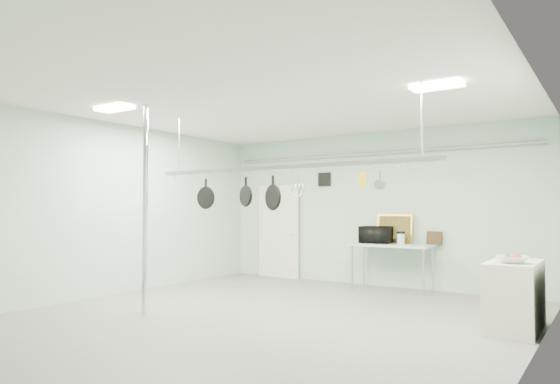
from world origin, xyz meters
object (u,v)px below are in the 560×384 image
Objects in this scene: pot_rack at (281,165)px; chrome_pole at (145,208)px; skillet_mid at (246,192)px; skillet_right at (273,193)px; side_cabinet at (515,296)px; coffee_canister at (401,239)px; prep_table at (391,248)px; microwave at (376,235)px; skillet_left at (206,194)px; fruit_bowl at (512,259)px.

chrome_pole is at bearing -154.65° from pot_rack.
pot_rack reaches higher than skillet_mid.
side_cabinet is at bearing 41.25° from skillet_right.
chrome_pole is 15.65× the size of coffee_canister.
chrome_pole reaches higher than prep_table.
side_cabinet is at bearing 135.34° from microwave.
skillet_right reaches higher than coffee_canister.
coffee_canister is at bearing 99.38° from skillet_right.
microwave is 0.51m from coffee_canister.
skillet_left is (-1.88, -3.30, 1.01)m from prep_table.
skillet_mid is at bearing -110.35° from coffee_canister.
chrome_pole reaches higher than skillet_left.
coffee_canister is at bearing 133.82° from fruit_bowl.
microwave is at bearing 142.40° from side_cabinet.
coffee_canister is at bearing 90.77° from skillet_mid.
microwave is 3.74m from skillet_left.
prep_table is 3.61m from skillet_mid.
skillet_left is 1.34m from skillet_right.
skillet_right is at bearing -164.87° from fruit_bowl.
coffee_canister is 3.45m from fruit_bowl.
skillet_left reaches higher than microwave.
chrome_pole reaches higher than coffee_canister.
skillet_mid is at bearing 35.79° from chrome_pole.
chrome_pole reaches higher than microwave.
prep_table reaches higher than side_cabinet.
prep_table is 0.33× the size of pot_rack.
coffee_canister reaches higher than side_cabinet.
chrome_pole is 0.67× the size of pot_rack.
prep_table is at bearing -171.55° from coffee_canister.
chrome_pole is 6.81× the size of skillet_mid.
fruit_bowl is at bearing 10.47° from skillet_left.
side_cabinet is 5.87× the size of coffee_canister.
skillet_left is at bearing -121.79° from coffee_canister.
fruit_bowl is at bearing -46.18° from coffee_canister.
coffee_canister is 3.65m from skillet_mid.
pot_rack is 3.34m from fruit_bowl.
skillet_mid is (-0.65, 0.00, -0.38)m from pot_rack.
skillet_mid is 0.51m from skillet_right.
skillet_right is at bearing 27.12° from chrome_pole.
coffee_canister is at bearing 80.07° from pot_rack.
fruit_bowl is 0.81× the size of skillet_mid.
skillet_mid is (-3.60, -1.10, 1.40)m from side_cabinet.
skillet_right is (1.76, 0.90, 0.22)m from chrome_pole.
fruit_bowl is 3.82m from skillet_mid.
fruit_bowl is at bearing 36.80° from skillet_right.
microwave is at bearing 64.69° from skillet_left.
pot_rack is 9.12× the size of skillet_right.
microwave is (1.97, 4.22, -0.53)m from chrome_pole.
chrome_pole is 6.52× the size of skillet_left.
prep_table is at bearing 170.08° from microwave.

